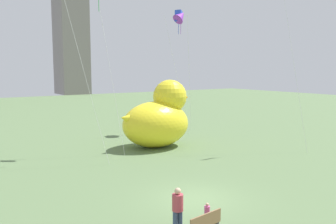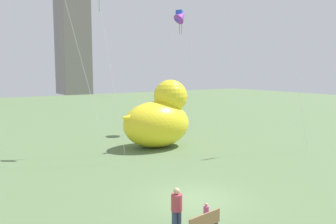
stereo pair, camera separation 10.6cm
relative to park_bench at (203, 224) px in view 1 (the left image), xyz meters
name	(u,v)px [view 1 (the left image)]	position (x,y,z in m)	size (l,w,h in m)	color
ground_plane	(195,199)	(2.10, 3.10, -0.47)	(140.00, 140.00, 0.00)	#5B754A
park_bench	(203,224)	(0.00, 0.00, 0.00)	(1.63, 0.65, 0.90)	olive
person_adult	(178,208)	(-0.58, 0.81, 0.48)	(0.42, 0.42, 1.72)	#38476B
person_child	(207,213)	(0.71, 0.63, 0.03)	(0.23, 0.23, 0.92)	silver
giant_inflatable_duck	(158,118)	(6.92, 13.87, 1.77)	(6.35, 4.07, 5.26)	yellow
kite_blue	(179,17)	(12.68, 19.19, 10.62)	(2.04, 2.05, 11.77)	silver
kite_purple	(181,16)	(12.71, 18.89, 10.66)	(2.62, 2.43, 11.93)	silver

